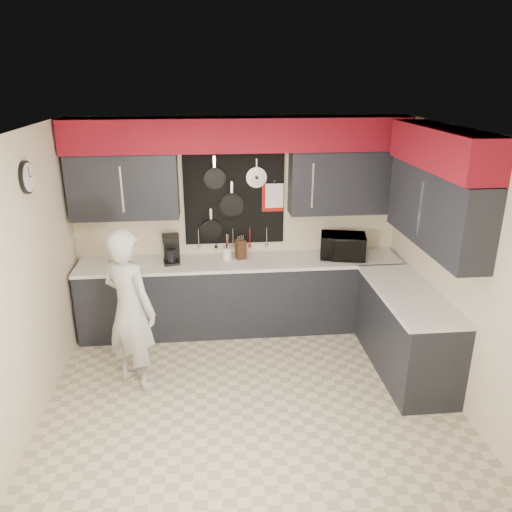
{
  "coord_description": "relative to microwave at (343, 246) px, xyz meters",
  "views": [
    {
      "loc": [
        -0.36,
        -4.21,
        3.06
      ],
      "look_at": [
        0.1,
        0.5,
        1.32
      ],
      "focal_mm": 35.0,
      "sensor_mm": 36.0,
      "label": 1
    }
  ],
  "objects": [
    {
      "name": "ground",
      "position": [
        -1.25,
        -1.42,
        -1.07
      ],
      "size": [
        4.0,
        4.0,
        0.0
      ],
      "primitive_type": "plane",
      "color": "beige",
      "rests_on": "ground"
    },
    {
      "name": "back_wall_assembly",
      "position": [
        -1.24,
        0.18,
        0.94
      ],
      "size": [
        4.0,
        0.36,
        2.6
      ],
      "color": "beige",
      "rests_on": "ground"
    },
    {
      "name": "right_wall_assembly",
      "position": [
        0.6,
        -1.16,
        0.87
      ],
      "size": [
        0.36,
        3.5,
        2.6
      ],
      "color": "beige",
      "rests_on": "ground"
    },
    {
      "name": "left_wall_assembly",
      "position": [
        -3.25,
        -1.4,
        0.27
      ],
      "size": [
        0.05,
        3.5,
        2.6
      ],
      "color": "beige",
      "rests_on": "ground"
    },
    {
      "name": "base_cabinets",
      "position": [
        -0.76,
        -0.29,
        -0.61
      ],
      "size": [
        3.95,
        2.2,
        0.92
      ],
      "color": "black",
      "rests_on": "ground"
    },
    {
      "name": "microwave",
      "position": [
        0.0,
        0.0,
        0.0
      ],
      "size": [
        0.61,
        0.48,
        0.3
      ],
      "primitive_type": "imported",
      "rotation": [
        0.0,
        0.0,
        -0.23
      ],
      "color": "black",
      "rests_on": "base_cabinets"
    },
    {
      "name": "knife_block",
      "position": [
        -1.24,
        0.09,
        -0.03
      ],
      "size": [
        0.14,
        0.14,
        0.24
      ],
      "primitive_type": "cube",
      "rotation": [
        0.0,
        0.0,
        0.35
      ],
      "color": "#392012",
      "rests_on": "base_cabinets"
    },
    {
      "name": "utensil_crock",
      "position": [
        -1.41,
        0.08,
        -0.08
      ],
      "size": [
        0.11,
        0.11,
        0.14
      ],
      "primitive_type": "cylinder",
      "color": "white",
      "rests_on": "base_cabinets"
    },
    {
      "name": "coffee_maker",
      "position": [
        -2.08,
        0.05,
        0.03
      ],
      "size": [
        0.22,
        0.25,
        0.34
      ],
      "rotation": [
        0.0,
        0.0,
        0.13
      ],
      "color": "black",
      "rests_on": "base_cabinets"
    },
    {
      "name": "person",
      "position": [
        -2.43,
        -1.06,
        -0.22
      ],
      "size": [
        0.74,
        0.7,
        1.69
      ],
      "primitive_type": "imported",
      "rotation": [
        0.0,
        0.0,
        2.48
      ],
      "color": "#B5B5B3",
      "rests_on": "ground"
    }
  ]
}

